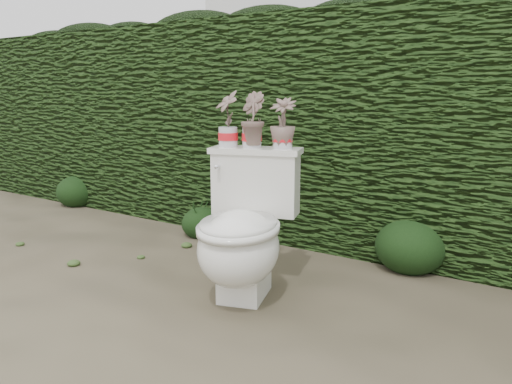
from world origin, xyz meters
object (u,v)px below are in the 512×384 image
Objects in this scene: toilet at (243,233)px; potted_plant_center at (252,121)px; potted_plant_left at (228,120)px; potted_plant_right at (283,125)px.

potted_plant_center reaches higher than toilet.
potted_plant_left is 1.15× the size of potted_plant_right.
potted_plant_center is 0.17m from potted_plant_right.
potted_plant_center is at bearing 95.29° from toilet.
toilet is 2.66× the size of potted_plant_left.
potted_plant_left is at bearing -175.95° from potted_plant_right.
toilet is at bearing -117.93° from potted_plant_right.
toilet is 0.64m from potted_plant_left.
potted_plant_center is at bearing 44.05° from potted_plant_left.
potted_plant_left is at bearing 55.75° from potted_plant_center.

